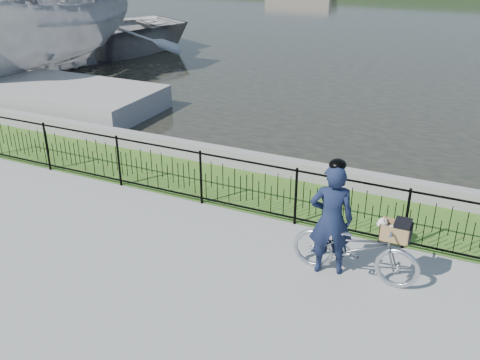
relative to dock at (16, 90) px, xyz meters
The scene contains 10 objects.
ground 11.42m from the dock, 28.81° to the right, with size 120.00×120.00×0.00m, color gray.
grass_strip 10.42m from the dock, 16.17° to the right, with size 60.00×2.00×0.01m, color #3E661F.
water 29.26m from the dock, 70.02° to the left, with size 120.00×120.00×0.00m, color #27261D.
quay_wall 10.18m from the dock, 10.76° to the right, with size 60.00×0.30×0.40m, color gray.
fence 10.74m from the dock, 21.31° to the right, with size 14.00×0.06×1.15m, color black, non-canonical shape.
dock is the anchor object (origin of this frame).
bicycle_rig 13.43m from the dock, 22.32° to the right, with size 2.03×0.71×1.18m.
cyclist 13.07m from the dock, 23.14° to the right, with size 0.79×0.64×1.96m.
boat_near 3.10m from the dock, 105.60° to the left, with size 4.09×9.60×5.43m.
boat_far 6.48m from the dock, 112.86° to the left, with size 10.50×11.70×1.99m.
Camera 1 is at (3.77, -6.85, 5.05)m, focal length 40.00 mm.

